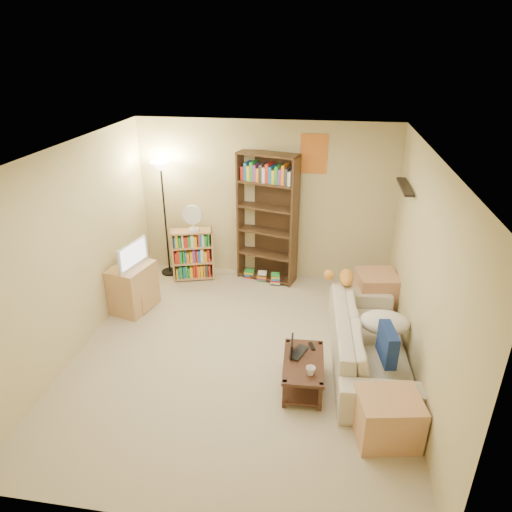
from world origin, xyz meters
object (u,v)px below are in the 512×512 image
mug (311,371)px  end_cabinet (388,418)px  tabby_cat (343,277)px  tall_bookshelf (267,216)px  tv_stand (133,287)px  television (129,254)px  short_bookshelf (193,255)px  side_table (376,293)px  laptop (302,354)px  desk_fan (193,217)px  coffee_table (303,371)px  floor_lamp (162,186)px  sofa (369,340)px

mug → end_cabinet: bearing=-27.1°
tabby_cat → tall_bookshelf: tall_bookshelf is taller
tv_stand → television: size_ratio=1.07×
short_bookshelf → side_table: 2.90m
laptop → mug: mug is taller
desk_fan → laptop: bearing=-50.0°
side_table → coffee_table: bearing=-117.7°
mug → floor_lamp: size_ratio=0.07×
tall_bookshelf → floor_lamp: tall_bookshelf is taller
desk_fan → television: bearing=-122.5°
end_cabinet → tall_bookshelf: bearing=116.8°
television → tall_bookshelf: (1.76, 1.22, 0.22)m
sofa → desk_fan: (-2.62, 1.75, 0.76)m
sofa → desk_fan: size_ratio=5.11×
floor_lamp → side_table: (3.29, -0.73, -1.20)m
short_bookshelf → tabby_cat: bearing=-39.5°
floor_lamp → side_table: size_ratio=3.10×
tall_bookshelf → side_table: 1.99m
short_bookshelf → desk_fan: size_ratio=1.96×
tabby_cat → tv_stand: tabby_cat is taller
coffee_table → mug: size_ratio=6.24×
tv_stand → floor_lamp: 1.65m
coffee_table → television: television is taller
mug → short_bookshelf: (-2.00, 2.56, 0.02)m
television → short_bookshelf: (0.59, 1.04, -0.44)m
tall_bookshelf → desk_fan: (-1.13, -0.22, -0.01)m
end_cabinet → desk_fan: bearing=133.0°
television → side_table: 3.49m
desk_fan → sofa: bearing=-33.8°
floor_lamp → tabby_cat: bearing=-21.6°
coffee_table → mug: 0.29m
tv_stand → desk_fan: (0.63, 1.00, 0.74)m
tabby_cat → desk_fan: (-2.29, 0.94, 0.36)m
sofa → laptop: size_ratio=6.45×
laptop → end_cabinet: size_ratio=0.58×
desk_fan → end_cabinet: (2.72, -2.91, -0.83)m
tall_bookshelf → desk_fan: size_ratio=4.78×
short_bookshelf → desk_fan: 0.66m
television → floor_lamp: (0.13, 1.16, 0.64)m
coffee_table → floor_lamp: bearing=131.6°
sofa → coffee_table: bearing=123.7°
coffee_table → tall_bookshelf: tall_bookshelf is taller
mug → tall_bookshelf: (-0.82, 2.75, 0.69)m
short_bookshelf → side_table: short_bookshelf is taller
tall_bookshelf → side_table: size_ratio=3.39×
television → mug: bearing=-106.6°
end_cabinet → floor_lamp: bearing=136.3°
desk_fan → short_bookshelf: bearing=137.3°
short_bookshelf → floor_lamp: size_ratio=0.45×
sofa → end_cabinet: (0.10, -1.16, -0.07)m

